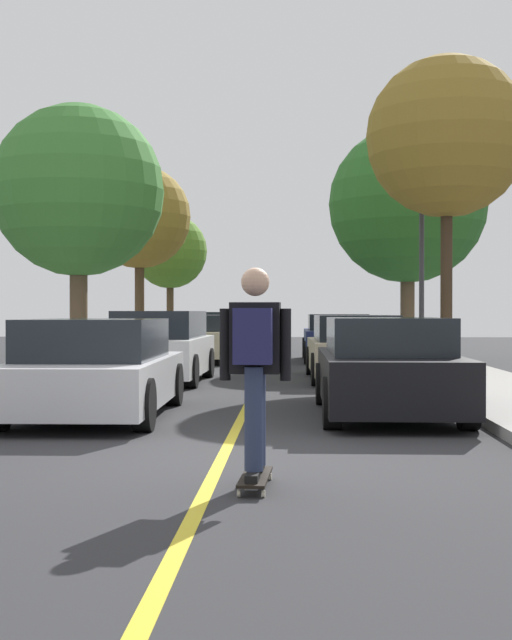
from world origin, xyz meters
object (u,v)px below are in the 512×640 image
Objects in this scene: street_tree_right_near at (408,205)px; skateboarder at (255,358)px; parked_car_right_near at (355,348)px; streetlamp at (422,235)px; street_tree_right_nearest at (447,138)px; parked_car_left_near at (161,347)px; parked_car_left_farthest at (217,333)px; parked_car_left_nearest at (96,369)px; skateboard at (255,477)px; street_tree_left_far at (170,252)px; street_tree_left_near at (139,218)px; parked_car_right_far at (337,338)px; street_tree_left_nearest at (78,191)px; parked_car_left_far at (199,338)px; fire_hydrant at (54,366)px; parked_car_right_nearest at (387,368)px.

skateboarder is (-3.61, -17.77, -3.45)m from street_tree_right_near.
parked_car_right_near is at bearing 81.71° from skateboarder.
parked_car_right_near is 3.93m from streetlamp.
streetlamp is at bearing 98.67° from street_tree_right_nearest.
street_tree_right_near is 18.46m from skateboarder.
streetlamp is at bearing 28.40° from parked_car_left_near.
parked_car_left_farthest is 8.69m from street_tree_right_near.
parked_car_left_nearest is at bearing -130.43° from street_tree_right_nearest.
street_tree_left_far is at bearing 99.78° from skateboard.
street_tree_right_near is at bearing 65.64° from parked_car_left_nearest.
street_tree_left_near is (-2.02, 14.36, 3.66)m from parked_car_left_nearest.
street_tree_left_near is at bearing 143.98° from streetlamp.
streetlamp reaches higher than parked_car_right_far.
street_tree_left_nearest is 10.12m from street_tree_right_near.
parked_car_left_far is 9.43m from street_tree_right_nearest.
street_tree_left_far is 25.95m from skateboarder.
parked_car_left_nearest is 21.17m from street_tree_left_far.
street_tree_left_far is at bearing 136.16° from street_tree_right_near.
street_tree_right_nearest is (5.97, 1.34, 4.45)m from parked_car_left_near.
parked_car_left_farthest reaches higher than parked_car_left_far.
parked_car_left_farthest is at bearing 84.28° from fire_hydrant.
parked_car_right_far is (3.95, 13.25, 0.02)m from parked_car_left_nearest.
street_tree_left_far reaches higher than parked_car_left_far.
street_tree_left_near reaches higher than skateboard.
skateboarder is at bearing -98.29° from parked_car_right_near.
parked_car_left_farthest is at bearing 79.83° from street_tree_left_nearest.
skateboard is at bearing -101.50° from street_tree_right_near.
parked_car_right_nearest is 0.96× the size of parked_car_right_near.
fire_hydrant is (-5.45, 2.93, -0.17)m from parked_car_right_nearest.
street_tree_left_far is 17.93m from fire_hydrant.
parked_car_right_far is 0.75× the size of street_tree_left_nearest.
parked_car_left_nearest is 3.96m from parked_car_right_nearest.
parked_car_right_near is 0.76× the size of street_tree_left_near.
skateboarder is at bearing -101.48° from street_tree_right_near.
street_tree_right_nearest is 7.97× the size of skateboard.
parked_car_right_near is 6.21× the size of fire_hydrant.
street_tree_right_near reaches higher than skateboard.
street_tree_left_nearest reaches higher than parked_car_right_near.
parked_car_left_nearest is 13.83m from parked_car_right_far.
skateboard is at bearing -82.23° from parked_car_left_far.
parked_car_left_far is at bearing -38.46° from street_tree_left_near.
street_tree_left_nearest is at bearing 110.79° from skateboard.
parked_car_left_near is 0.70× the size of street_tree_left_near.
parked_car_left_near is at bearing -90.00° from parked_car_left_farthest.
fire_hydrant is (-7.47, -3.78, -4.68)m from street_tree_right_nearest.
street_tree_right_near is 7.82× the size of skateboard.
street_tree_right_near is 4.61m from streetlamp.
parked_car_left_near is 4.12m from street_tree_left_nearest.
parked_car_left_nearest is 0.98× the size of parked_car_right_far.
street_tree_right_nearest is at bearing -60.02° from street_tree_left_far.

